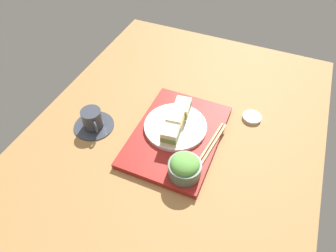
{
  "coord_description": "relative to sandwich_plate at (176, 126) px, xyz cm",
  "views": [
    {
      "loc": [
        -61.45,
        -25.14,
        80.69
      ],
      "look_at": [
        1.64,
        1.64,
        5.0
      ],
      "focal_mm": 32.09,
      "sensor_mm": 36.0,
      "label": 1
    }
  ],
  "objects": [
    {
      "name": "coffee_cup",
      "position": [
        -9.17,
        28.18,
        0.34
      ],
      "size": [
        14.45,
        14.45,
        7.52
      ],
      "color": "#333842",
      "rests_on": "ground_plane"
    },
    {
      "name": "sandwich_far",
      "position": [
        6.04,
        0.66,
        3.26
      ],
      "size": [
        8.56,
        6.44,
        5.2
      ],
      "color": "#EFE5C1",
      "rests_on": "sandwich_plate"
    },
    {
      "name": "chopsticks_pair",
      "position": [
        -2.15,
        -13.91,
        -0.31
      ],
      "size": [
        20.21,
        4.51,
        0.7
      ],
      "color": "tan",
      "rests_on": "serving_tray"
    },
    {
      "name": "sandwich_plate",
      "position": [
        0.0,
        0.0,
        0.0
      ],
      "size": [
        21.96,
        21.96,
        1.33
      ],
      "primitive_type": "cylinder",
      "color": "silver",
      "rests_on": "serving_tray"
    },
    {
      "name": "small_sauce_dish",
      "position": [
        17.04,
        -23.5,
        -2.14
      ],
      "size": [
        6.88,
        6.88,
        1.22
      ],
      "primitive_type": "cylinder",
      "color": "beige",
      "rests_on": "ground_plane"
    },
    {
      "name": "sandwich_near",
      "position": [
        -6.04,
        -0.66,
        3.29
      ],
      "size": [
        8.51,
        6.31,
        5.25
      ],
      "color": "beige",
      "rests_on": "sandwich_plate"
    },
    {
      "name": "ground_plane",
      "position": [
        -4.38,
        0.2,
        -4.25
      ],
      "size": [
        140.0,
        100.0,
        3.0
      ],
      "primitive_type": "cube",
      "color": "olive"
    },
    {
      "name": "sandwich_middle",
      "position": [
        0.0,
        0.0,
        3.62
      ],
      "size": [
        8.49,
        6.66,
        5.9
      ],
      "color": "#EFE5C1",
      "rests_on": "sandwich_plate"
    },
    {
      "name": "serving_tray",
      "position": [
        -2.41,
        -1.3,
        -1.71
      ],
      "size": [
        40.32,
        28.6,
        2.09
      ],
      "primitive_type": "cube",
      "color": "maroon",
      "rests_on": "ground_plane"
    },
    {
      "name": "salad_bowl",
      "position": [
        -16.45,
        -9.48,
        2.72
      ],
      "size": [
        10.24,
        10.24,
        7.15
      ],
      "color": "#4C6051",
      "rests_on": "serving_tray"
    }
  ]
}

